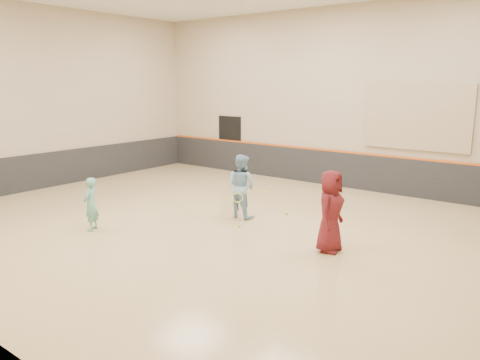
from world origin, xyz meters
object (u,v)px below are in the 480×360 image
Objects in this scene: spare_racket at (266,189)px; instructor at (241,186)px; girl at (91,204)px; young_man at (330,211)px.

instructor is at bearing -67.39° from spare_racket.
girl is 5.69m from young_man.
instructor is at bearing 67.30° from young_man.
instructor reaches higher than spare_racket.
spare_racket is at bearing -65.80° from instructor.
young_man reaches higher than girl.
girl is at bearing -98.90° from spare_racket.
spare_racket is at bearing 41.69° from young_man.
spare_racket is (-4.27, 3.84, -0.82)m from young_man.
spare_racket is (0.95, 6.07, -0.59)m from girl.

